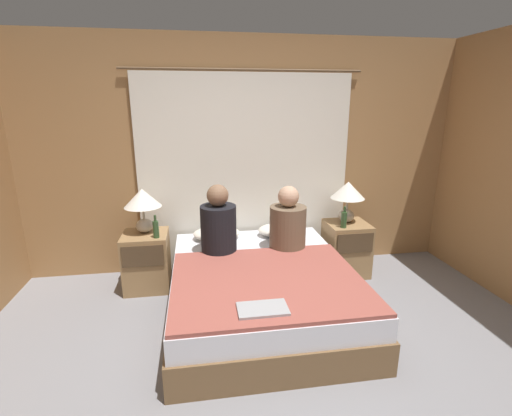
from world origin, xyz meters
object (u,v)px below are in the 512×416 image
(person_right_in_bed, at_px, (288,224))
(beer_bottle_on_left_stand, at_px, (156,229))
(nightstand_right, at_px, (346,248))
(lamp_right, at_px, (348,194))
(nightstand_left, at_px, (147,261))
(lamp_left, at_px, (143,202))
(bed, at_px, (261,290))
(beer_bottle_on_right_stand, at_px, (344,219))
(pillow_left, at_px, (217,233))
(laptop_on_bed, at_px, (263,309))
(person_left_in_bed, at_px, (219,225))
(pillow_right, at_px, (281,230))

(person_right_in_bed, bearing_deg, beer_bottle_on_left_stand, 173.06)
(nightstand_right, height_order, lamp_right, lamp_right)
(nightstand_left, bearing_deg, lamp_left, 90.00)
(person_right_in_bed, bearing_deg, lamp_right, 24.37)
(bed, relative_size, beer_bottle_on_right_stand, 8.56)
(nightstand_right, bearing_deg, person_right_in_bed, -159.35)
(beer_bottle_on_left_stand, bearing_deg, person_right_in_bed, -6.94)
(nightstand_right, height_order, pillow_left, nightstand_right)
(beer_bottle_on_left_stand, bearing_deg, bed, -29.56)
(laptop_on_bed, bearing_deg, nightstand_left, 123.84)
(nightstand_right, relative_size, person_left_in_bed, 0.87)
(person_left_in_bed, height_order, laptop_on_bed, person_left_in_bed)
(pillow_left, bearing_deg, beer_bottle_on_right_stand, -9.73)
(lamp_left, xyz_separation_m, beer_bottle_on_right_stand, (2.02, -0.18, -0.22))
(nightstand_left, height_order, beer_bottle_on_left_stand, beer_bottle_on_left_stand)
(person_right_in_bed, relative_size, beer_bottle_on_left_stand, 2.79)
(person_left_in_bed, xyz_separation_m, beer_bottle_on_left_stand, (-0.59, 0.15, -0.06))
(lamp_right, distance_m, person_right_in_bed, 0.83)
(lamp_right, relative_size, person_right_in_bed, 0.71)
(lamp_right, height_order, pillow_right, lamp_right)
(beer_bottle_on_right_stand, bearing_deg, lamp_right, 60.87)
(pillow_left, relative_size, pillow_right, 1.00)
(lamp_left, height_order, beer_bottle_on_left_stand, lamp_left)
(beer_bottle_on_left_stand, bearing_deg, pillow_right, 9.94)
(person_right_in_bed, bearing_deg, laptop_on_bed, -111.64)
(bed, distance_m, pillow_right, 0.87)
(person_left_in_bed, height_order, beer_bottle_on_right_stand, person_left_in_bed)
(pillow_left, height_order, beer_bottle_on_left_stand, beer_bottle_on_left_stand)
(person_left_in_bed, relative_size, beer_bottle_on_left_stand, 2.95)
(nightstand_right, bearing_deg, nightstand_left, 180.00)
(person_right_in_bed, xyz_separation_m, beer_bottle_on_left_stand, (-1.26, 0.15, -0.04))
(nightstand_right, bearing_deg, laptop_on_bed, -130.13)
(bed, xyz_separation_m, lamp_left, (-1.06, 0.71, 0.67))
(pillow_left, distance_m, person_left_in_bed, 0.43)
(pillow_right, height_order, laptop_on_bed, pillow_right)
(nightstand_left, height_order, lamp_left, lamp_left)
(bed, bearing_deg, nightstand_right, 31.63)
(laptop_on_bed, bearing_deg, beer_bottle_on_left_stand, 122.46)
(bed, relative_size, pillow_right, 3.98)
(pillow_left, xyz_separation_m, pillow_right, (0.69, 0.00, 0.00))
(beer_bottle_on_right_stand, bearing_deg, bed, -151.14)
(laptop_on_bed, bearing_deg, person_left_in_bed, 101.17)
(pillow_right, height_order, beer_bottle_on_right_stand, beer_bottle_on_right_stand)
(nightstand_right, height_order, person_right_in_bed, person_right_in_bed)
(bed, distance_m, pillow_left, 0.87)
(lamp_left, xyz_separation_m, laptop_on_bed, (0.94, -1.45, -0.40))
(bed, height_order, person_left_in_bed, person_left_in_bed)
(lamp_right, distance_m, person_left_in_bed, 1.45)
(lamp_right, height_order, pillow_left, lamp_right)
(pillow_left, bearing_deg, nightstand_left, -172.07)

